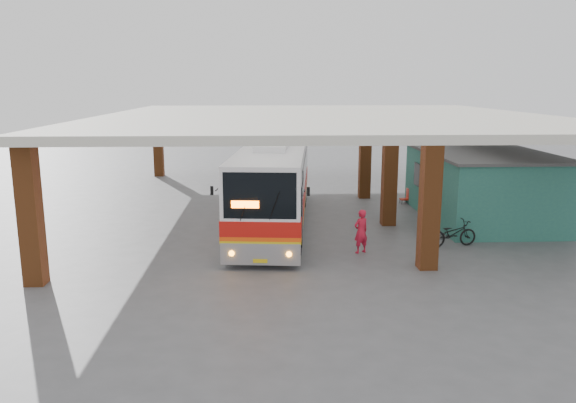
% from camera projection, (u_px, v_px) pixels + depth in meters
% --- Properties ---
extents(ground, '(90.00, 90.00, 0.00)m').
position_uv_depth(ground, '(328.00, 244.00, 21.68)').
color(ground, '#515154').
rests_on(ground, ground).
extents(brick_columns, '(20.10, 21.60, 4.35)m').
position_uv_depth(brick_columns, '(347.00, 169.00, 26.19)').
color(brick_columns, brown).
rests_on(brick_columns, ground).
extents(canopy_roof, '(21.00, 23.00, 0.30)m').
position_uv_depth(canopy_roof, '(324.00, 117.00, 27.14)').
color(canopy_roof, beige).
rests_on(canopy_roof, brick_columns).
extents(shop_building, '(5.20, 8.20, 3.11)m').
position_uv_depth(shop_building, '(482.00, 185.00, 25.59)').
color(shop_building, '#28665E').
rests_on(shop_building, ground).
extents(coach_bus, '(3.83, 12.91, 3.71)m').
position_uv_depth(coach_bus, '(274.00, 184.00, 24.31)').
color(coach_bus, white).
rests_on(coach_bus, ground).
extents(motorcycle, '(2.04, 1.04, 1.02)m').
position_uv_depth(motorcycle, '(452.00, 233.00, 21.29)').
color(motorcycle, black).
rests_on(motorcycle, ground).
extents(pedestrian, '(0.70, 0.62, 1.62)m').
position_uv_depth(pedestrian, '(361.00, 231.00, 20.43)').
color(pedestrian, red).
rests_on(pedestrian, ground).
extents(red_chair, '(0.44, 0.44, 0.79)m').
position_uv_depth(red_chair, '(406.00, 197.00, 29.05)').
color(red_chair, red).
rests_on(red_chair, ground).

